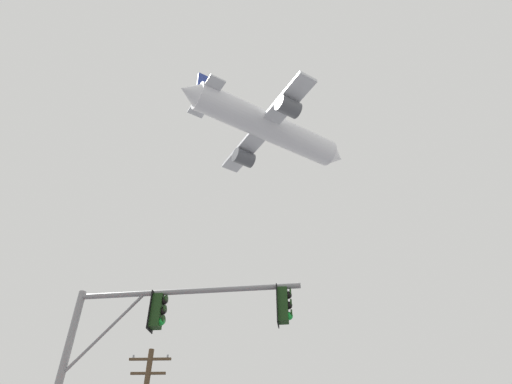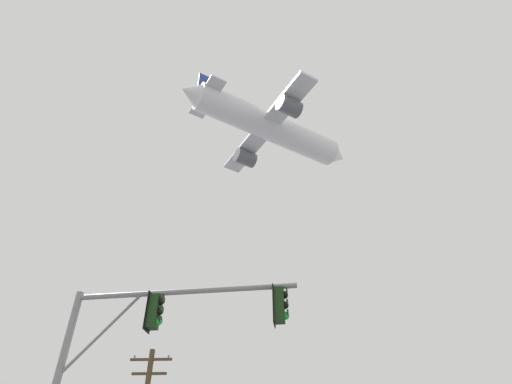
% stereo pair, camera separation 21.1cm
% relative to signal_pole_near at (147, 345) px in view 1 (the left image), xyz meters
% --- Properties ---
extents(signal_pole_near, '(6.19, 0.84, 6.32)m').
position_rel_signal_pole_near_xyz_m(signal_pole_near, '(0.00, 0.00, 0.00)').
color(signal_pole_near, gray).
rests_on(signal_pole_near, ground).
extents(airplane, '(18.08, 13.96, 5.45)m').
position_rel_signal_pole_near_xyz_m(airplane, '(3.40, 20.42, 28.64)').
color(airplane, white).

